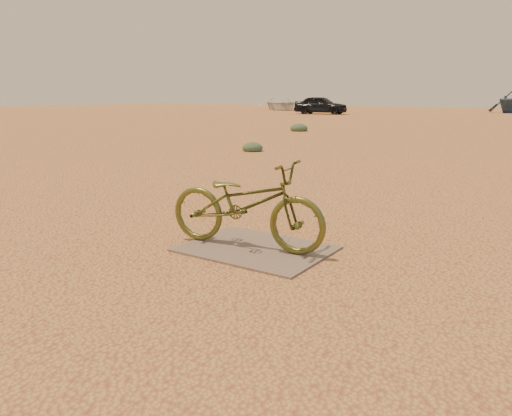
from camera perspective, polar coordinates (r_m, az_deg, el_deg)
The scene contains 7 objects.
ground at distance 4.71m, azimuth 1.16°, elevation -7.13°, with size 120.00×120.00×0.00m, color tan.
plywood_board at distance 5.31m, azimuth -0.00°, elevation -4.67°, with size 1.50×1.13×0.02m, color #745F50.
bicycle at distance 5.23m, azimuth -1.16°, elevation 0.47°, with size 0.62×1.77×0.93m, color #51541F.
car at distance 41.43m, azimuth 7.42°, elevation 11.60°, with size 1.70×4.23×1.44m, color black.
boat_near_left at distance 51.52m, azimuth 2.80°, elevation 11.80°, with size 4.17×5.84×1.21m, color beige.
kale_a at distance 14.46m, azimuth -0.41°, elevation 6.52°, with size 0.59×0.59×0.33m, color #435F3F.
kale_c at distance 22.37m, azimuth 4.93°, elevation 8.75°, with size 0.78×0.78×0.43m, color #435F3F.
Camera 1 is at (2.38, -3.73, 1.62)m, focal length 35.00 mm.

